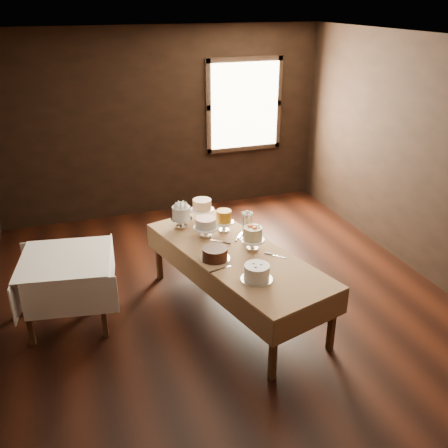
# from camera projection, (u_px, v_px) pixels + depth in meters

# --- Properties ---
(floor) EXTENTS (5.00, 6.00, 0.01)m
(floor) POSITION_uv_depth(u_px,v_px,m) (230.00, 309.00, 5.53)
(floor) COLOR black
(floor) RESTS_ON ground
(ceiling) EXTENTS (5.00, 6.00, 0.01)m
(ceiling) POSITION_uv_depth(u_px,v_px,m) (232.00, 41.00, 4.35)
(ceiling) COLOR beige
(ceiling) RESTS_ON wall_back
(wall_back) EXTENTS (5.00, 0.02, 2.80)m
(wall_back) POSITION_uv_depth(u_px,v_px,m) (163.00, 124.00, 7.51)
(wall_back) COLOR black
(wall_back) RESTS_ON ground
(wall_front) EXTENTS (5.00, 0.02, 2.80)m
(wall_front) POSITION_uv_depth(u_px,v_px,m) (445.00, 404.00, 2.37)
(wall_front) COLOR black
(wall_front) RESTS_ON ground
(wall_right) EXTENTS (0.02, 6.00, 2.80)m
(wall_right) POSITION_uv_depth(u_px,v_px,m) (436.00, 165.00, 5.69)
(wall_right) COLOR black
(wall_right) RESTS_ON ground
(window) EXTENTS (1.10, 0.05, 1.30)m
(window) POSITION_uv_depth(u_px,v_px,m) (245.00, 105.00, 7.76)
(window) COLOR #FFEABF
(window) RESTS_ON wall_back
(display_table) EXTENTS (1.49, 2.47, 0.72)m
(display_table) POSITION_uv_depth(u_px,v_px,m) (236.00, 257.00, 5.23)
(display_table) COLOR #3F2614
(display_table) RESTS_ON ground
(side_table) EXTENTS (1.03, 1.03, 0.75)m
(side_table) POSITION_uv_depth(u_px,v_px,m) (66.00, 265.00, 5.06)
(side_table) COLOR #3F2614
(side_table) RESTS_ON ground
(cake_meringue) EXTENTS (0.27, 0.27, 0.27)m
(cake_meringue) POSITION_uv_depth(u_px,v_px,m) (181.00, 217.00, 5.73)
(cake_meringue) COLOR silver
(cake_meringue) RESTS_ON display_table
(cake_speckled) EXTENTS (0.31, 0.31, 0.25)m
(cake_speckled) POSITION_uv_depth(u_px,v_px,m) (202.00, 210.00, 5.97)
(cake_speckled) COLOR white
(cake_speckled) RESTS_ON display_table
(cake_lattice) EXTENTS (0.31, 0.31, 0.22)m
(cake_lattice) POSITION_uv_depth(u_px,v_px,m) (206.00, 228.00, 5.52)
(cake_lattice) COLOR white
(cake_lattice) RESTS_ON display_table
(cake_caramel) EXTENTS (0.24, 0.24, 0.26)m
(cake_caramel) POSITION_uv_depth(u_px,v_px,m) (224.00, 222.00, 5.64)
(cake_caramel) COLOR white
(cake_caramel) RESTS_ON display_table
(cake_chocolate) EXTENTS (0.33, 0.33, 0.12)m
(cake_chocolate) POSITION_uv_depth(u_px,v_px,m) (215.00, 254.00, 5.06)
(cake_chocolate) COLOR silver
(cake_chocolate) RESTS_ON display_table
(cake_flowers) EXTENTS (0.28, 0.28, 0.26)m
(cake_flowers) POSITION_uv_depth(u_px,v_px,m) (253.00, 239.00, 5.23)
(cake_flowers) COLOR white
(cake_flowers) RESTS_ON display_table
(cake_swirl) EXTENTS (0.33, 0.33, 0.15)m
(cake_swirl) POSITION_uv_depth(u_px,v_px,m) (257.00, 273.00, 4.68)
(cake_swirl) COLOR silver
(cake_swirl) RESTS_ON display_table
(cake_server_a) EXTENTS (0.16, 0.21, 0.01)m
(cake_server_a) POSITION_uv_depth(u_px,v_px,m) (258.00, 263.00, 4.99)
(cake_server_a) COLOR silver
(cake_server_a) RESTS_ON display_table
(cake_server_b) EXTENTS (0.19, 0.19, 0.01)m
(cake_server_b) POSITION_uv_depth(u_px,v_px,m) (280.00, 256.00, 5.12)
(cake_server_b) COLOR silver
(cake_server_b) RESTS_ON display_table
(cake_server_c) EXTENTS (0.19, 0.19, 0.01)m
(cake_server_c) POSITION_uv_depth(u_px,v_px,m) (217.00, 241.00, 5.45)
(cake_server_c) COLOR silver
(cake_server_c) RESTS_ON display_table
(cake_server_d) EXTENTS (0.17, 0.20, 0.01)m
(cake_server_d) POSITION_uv_depth(u_px,v_px,m) (240.00, 235.00, 5.58)
(cake_server_d) COLOR silver
(cake_server_d) RESTS_ON display_table
(cake_server_e) EXTENTS (0.24, 0.08, 0.01)m
(cake_server_e) POSITION_uv_depth(u_px,v_px,m) (224.00, 268.00, 4.91)
(cake_server_e) COLOR silver
(cake_server_e) RESTS_ON display_table
(flower_vase) EXTENTS (0.16, 0.16, 0.12)m
(flower_vase) POSITION_uv_depth(u_px,v_px,m) (247.00, 234.00, 5.48)
(flower_vase) COLOR #2D2823
(flower_vase) RESTS_ON display_table
(flower_bouquet) EXTENTS (0.14, 0.14, 0.20)m
(flower_bouquet) POSITION_uv_depth(u_px,v_px,m) (247.00, 219.00, 5.40)
(flower_bouquet) COLOR white
(flower_bouquet) RESTS_ON flower_vase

